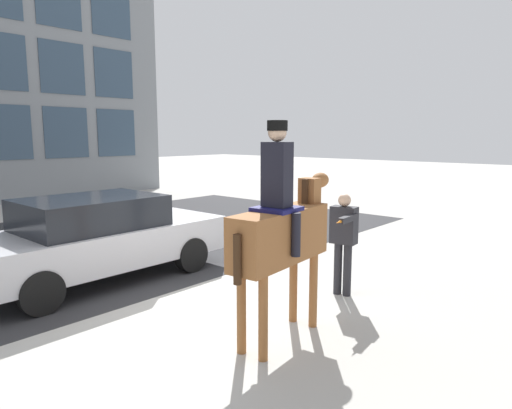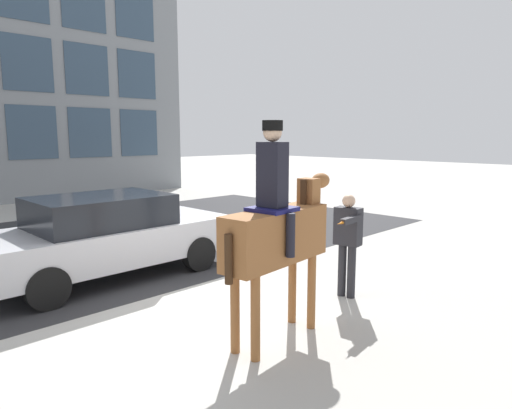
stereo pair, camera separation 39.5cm
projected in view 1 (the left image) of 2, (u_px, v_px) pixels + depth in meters
The scene contains 5 objects.
ground_plane at pixel (185, 302), 7.00m from camera, with size 80.00×80.00×0.00m, color #B2AFA8.
road_surface at pixel (47, 250), 10.12m from camera, with size 18.10×8.50×0.01m.
mounted_horse_lead at pixel (282, 230), 5.54m from camera, with size 2.05×0.65×2.70m.
pedestrian_bystander at pixel (344, 236), 7.15m from camera, with size 0.82×0.51×1.63m.
street_car_near_lane at pixel (96, 237), 7.94m from camera, with size 4.47×1.91×1.48m.
Camera 1 is at (-4.28, -5.26, 2.52)m, focal length 32.00 mm.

